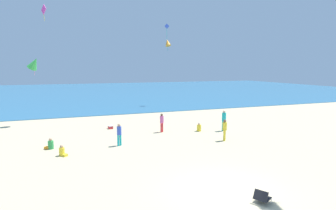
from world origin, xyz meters
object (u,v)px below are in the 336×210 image
kite_green (34,63)px  person_0 (50,145)px  person_7 (224,119)px  person_8 (119,133)px  person_5 (225,128)px  beach_chair_far_right (262,197)px  person_4 (199,128)px  kite_magenta (44,10)px  cooler_box (110,127)px  kite_blue (167,27)px  kite_orange (168,43)px  person_2 (162,121)px  person_3 (62,152)px

kite_green → person_0: bearing=-80.7°
person_7 → person_8: size_ratio=1.14×
person_5 → kite_green: size_ratio=0.89×
beach_chair_far_right → person_4: person_4 is taller
kite_magenta → person_0: bearing=-87.5°
cooler_box → kite_blue: kite_blue is taller
person_4 → person_8: 7.03m
kite_orange → kite_green: bearing=-150.9°
beach_chair_far_right → person_4: size_ratio=1.08×
beach_chair_far_right → kite_orange: 29.13m
cooler_box → kite_green: size_ratio=0.28×
person_0 → kite_green: kite_green is taller
person_4 → kite_green: size_ratio=0.42×
person_8 → kite_magenta: bearing=6.0°
person_2 → kite_orange: (6.04, 15.06, 7.44)m
person_0 → person_2: bearing=-144.2°
kite_magenta → person_5: bearing=-43.9°
person_5 → person_4: bearing=-40.6°
beach_chair_far_right → person_2: size_ratio=0.51×
person_0 → person_8: 4.29m
kite_orange → person_4: bearing=-101.3°
person_5 → kite_blue: (-0.12, 11.28, 8.25)m
person_2 → kite_orange: kite_orange is taller
person_4 → person_3: bearing=132.2°
cooler_box → person_7: (8.40, -3.93, 0.83)m
beach_chair_far_right → kite_magenta: bearing=83.5°
person_2 → person_7: person_7 is taller
person_8 → person_2: bearing=-74.1°
person_2 → kite_blue: (3.11, 7.34, 8.25)m
cooler_box → person_8: (-0.23, -5.29, 0.71)m
person_5 → person_7: person_7 is taller
person_5 → kite_blue: kite_blue is taller
person_4 → kite_orange: bearing=14.9°
person_4 → kite_blue: kite_blue is taller
person_5 → kite_blue: 13.97m
person_3 → person_7: (12.10, 2.32, 0.73)m
person_5 → kite_magenta: bearing=-0.2°
person_7 → person_8: 8.74m
beach_chair_far_right → person_3: (-7.03, 8.62, -0.02)m
kite_orange → kite_magenta: bearing=-151.6°
person_7 → kite_orange: (1.24, 16.35, 7.33)m
person_7 → person_2: bearing=-102.7°
person_5 → kite_green: bearing=4.1°
person_3 → kite_blue: size_ratio=0.42×
person_7 → person_8: (-8.63, -1.36, -0.12)m
beach_chair_far_right → person_2: (0.26, 12.23, 0.60)m
cooler_box → person_7: bearing=-25.1°
person_2 → person_8: size_ratio=1.01×
person_7 → kite_green: 16.75m
beach_chair_far_right → person_4: 11.97m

